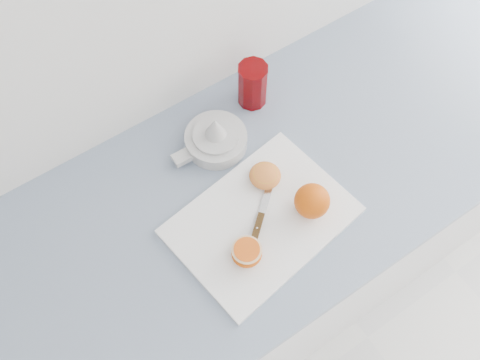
# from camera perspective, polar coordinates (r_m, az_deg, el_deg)

# --- Properties ---
(counter) EXTENTS (2.38, 0.64, 0.89)m
(counter) POSITION_cam_1_polar(r_m,az_deg,el_deg) (1.65, 3.31, -6.53)
(counter) COLOR white
(counter) RESTS_ON ground
(cutting_board) EXTENTS (0.42, 0.33, 0.01)m
(cutting_board) POSITION_cam_1_polar(r_m,az_deg,el_deg) (1.18, 2.30, -4.32)
(cutting_board) COLOR white
(cutting_board) RESTS_ON counter
(whole_orange) EXTENTS (0.08, 0.08, 0.08)m
(whole_orange) POSITION_cam_1_polar(r_m,az_deg,el_deg) (1.16, 7.69, -2.24)
(whole_orange) COLOR orange
(whole_orange) RESTS_ON cutting_board
(half_orange) EXTENTS (0.07, 0.07, 0.04)m
(half_orange) POSITION_cam_1_polar(r_m,az_deg,el_deg) (1.13, 0.72, -7.75)
(half_orange) COLOR orange
(half_orange) RESTS_ON cutting_board
(squeezed_shell) EXTENTS (0.07, 0.07, 0.03)m
(squeezed_shell) POSITION_cam_1_polar(r_m,az_deg,el_deg) (1.21, 2.69, 0.49)
(squeezed_shell) COLOR orange
(squeezed_shell) RESTS_ON cutting_board
(paring_knife) EXTENTS (0.14, 0.13, 0.01)m
(paring_knife) POSITION_cam_1_polar(r_m,az_deg,el_deg) (1.17, 2.03, -4.57)
(paring_knife) COLOR #4B3015
(paring_knife) RESTS_ON cutting_board
(citrus_juicer) EXTENTS (0.19, 0.15, 0.10)m
(citrus_juicer) POSITION_cam_1_polar(r_m,az_deg,el_deg) (1.26, -2.66, 4.47)
(citrus_juicer) COLOR silver
(citrus_juicer) RESTS_ON counter
(red_tumbler) EXTENTS (0.07, 0.07, 0.12)m
(red_tumbler) POSITION_cam_1_polar(r_m,az_deg,el_deg) (1.32, 1.34, 10.02)
(red_tumbler) COLOR #600002
(red_tumbler) RESTS_ON counter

